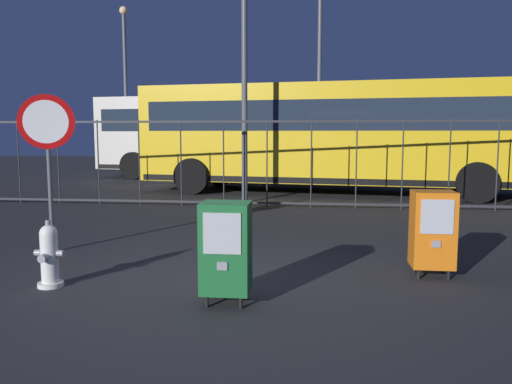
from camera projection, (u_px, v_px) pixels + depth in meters
name	position (u px, v px, depth m)	size (l,w,h in m)	color
ground_plane	(218.00, 281.00, 5.90)	(60.00, 60.00, 0.00)	#262628
fire_hydrant	(49.00, 256.00, 5.66)	(0.33, 0.32, 0.75)	silver
newspaper_box_primary	(226.00, 247.00, 5.07)	(0.48, 0.42, 1.02)	black
newspaper_box_secondary	(433.00, 229.00, 6.04)	(0.48, 0.42, 1.02)	black
stop_sign	(47.00, 140.00, 7.17)	(0.71, 0.31, 2.23)	#4C4F54
fence_barrier	(267.00, 163.00, 11.64)	(18.03, 0.04, 2.00)	#2D2D33
bus_near	(331.00, 132.00, 14.35)	(10.74, 3.89, 3.00)	gold
bus_far	(239.00, 132.00, 18.89)	(10.75, 3.96, 3.00)	beige
street_light_near_left	(125.00, 78.00, 20.17)	(0.32, 0.32, 6.56)	#4C4F54
street_light_near_right	(244.00, 34.00, 12.11)	(0.32, 0.32, 6.89)	#4C4F54
street_light_far_left	(319.00, 66.00, 17.77)	(0.32, 0.32, 6.86)	#4C4F54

